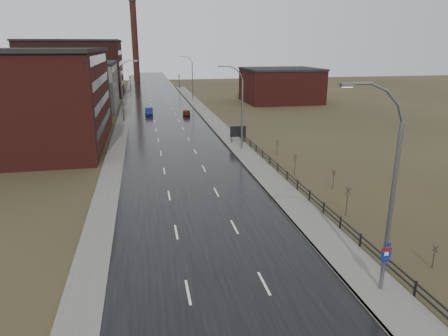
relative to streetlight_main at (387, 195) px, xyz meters
name	(u,v)px	position (x,y,z in m)	size (l,w,h in m)	color
ground	(243,334)	(-8.47, -2.00, -6.06)	(320.00, 320.00, 0.00)	#2D2819
road	(167,121)	(-8.47, 58.00, -6.03)	(14.00, 300.00, 0.06)	black
sidewalk_right	(242,151)	(0.13, 33.00, -5.97)	(3.20, 180.00, 0.18)	#595651
curb_right	(231,151)	(-1.39, 33.00, -5.97)	(0.16, 180.00, 0.18)	slate
sidewalk_left	(123,123)	(-16.67, 58.00, -6.00)	(2.40, 260.00, 0.12)	#595651
warehouse_near	(21,98)	(-29.46, 43.00, 0.70)	(22.44, 28.56, 13.50)	#471914
warehouse_mid	(79,86)	(-26.46, 76.00, -0.80)	(16.32, 20.40, 10.50)	slate
warehouse_far	(74,68)	(-31.47, 106.00, 1.70)	(26.52, 24.48, 15.50)	#331611
building_right	(281,85)	(21.83, 80.00, -1.80)	(18.36, 16.32, 8.50)	#471914
smokestack	(135,41)	(-14.47, 148.00, 9.44)	(2.70, 2.70, 30.70)	#331611
streetlight_main	(387,195)	(0.00, 0.00, 0.00)	(3.91, 0.29, 12.11)	slate
streetlight_right_mid	(240,108)	(0.03, 34.00, -0.22)	(3.36, 0.28, 11.35)	slate
streetlight_left	(124,90)	(-16.17, 60.00, -0.22)	(3.36, 0.28, 11.35)	slate
streetlight_right_far	(191,78)	(0.03, 88.00, -0.22)	(3.36, 0.28, 11.35)	slate
guardrail	(300,186)	(1.83, 16.32, -5.35)	(0.10, 53.05, 1.10)	black
shrub_b	(434,256)	(5.04, 1.61, -5.20)	(0.40, 0.41, 1.63)	#382D23
shrub_c	(347,200)	(3.56, 10.32, -4.65)	(0.63, 0.66, 2.66)	#382D23
shrub_d	(333,179)	(5.55, 16.86, -5.00)	(0.48, 0.50, 2.00)	#382D23
shrub_e	(295,164)	(3.36, 21.76, -4.78)	(0.57, 0.60, 2.41)	#382D23
shrub_f	(277,147)	(4.17, 30.24, -4.96)	(0.49, 0.52, 2.06)	#382D23
billboard	(238,132)	(0.63, 37.52, -4.29)	(2.37, 0.17, 2.65)	black
traffic_light_left	(130,76)	(-16.47, 118.00, -1.46)	(0.58, 2.73, 5.30)	black
traffic_light_right	(179,75)	(-0.47, 118.00, -1.46)	(0.58, 2.73, 5.30)	black
car_near	(149,112)	(-11.59, 65.86, -5.33)	(1.55, 4.44, 1.46)	#0E1748
car_far	(187,113)	(-4.04, 63.69, -5.41)	(1.53, 3.81, 1.30)	#55180E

